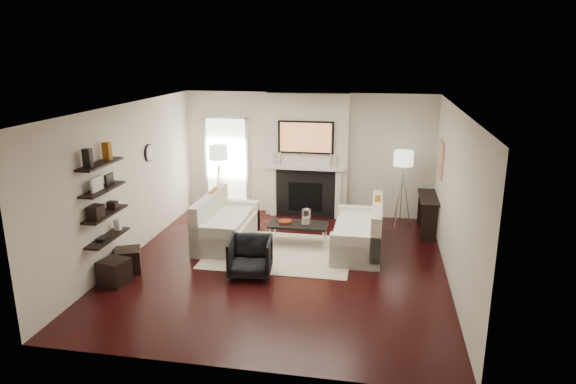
% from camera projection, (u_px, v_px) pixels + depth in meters
% --- Properties ---
extents(room_envelope, '(6.00, 6.00, 6.00)m').
position_uv_depth(room_envelope, '(281.00, 190.00, 8.46)').
color(room_envelope, black).
rests_on(room_envelope, ground).
extents(chimney_breast, '(1.80, 0.25, 2.70)m').
position_uv_depth(chimney_breast, '(307.00, 156.00, 11.18)').
color(chimney_breast, silver).
rests_on(chimney_breast, floor).
extents(fireplace_surround, '(1.30, 0.02, 1.04)m').
position_uv_depth(fireplace_surround, '(305.00, 194.00, 11.27)').
color(fireplace_surround, black).
rests_on(fireplace_surround, floor).
extents(firebox, '(0.75, 0.02, 0.65)m').
position_uv_depth(firebox, '(305.00, 197.00, 11.29)').
color(firebox, black).
rests_on(firebox, floor).
extents(mantel_pilaster_l, '(0.12, 0.08, 1.10)m').
position_uv_depth(mantel_pilaster_l, '(273.00, 191.00, 11.36)').
color(mantel_pilaster_l, white).
rests_on(mantel_pilaster_l, floor).
extents(mantel_pilaster_r, '(0.12, 0.08, 1.10)m').
position_uv_depth(mantel_pilaster_r, '(338.00, 195.00, 11.11)').
color(mantel_pilaster_r, white).
rests_on(mantel_pilaster_r, floor).
extents(mantel_shelf, '(1.70, 0.18, 0.07)m').
position_uv_depth(mantel_shelf, '(305.00, 168.00, 11.07)').
color(mantel_shelf, white).
rests_on(mantel_shelf, chimney_breast).
extents(tv_body, '(1.20, 0.06, 0.70)m').
position_uv_depth(tv_body, '(306.00, 137.00, 10.91)').
color(tv_body, black).
rests_on(tv_body, chimney_breast).
extents(tv_screen, '(1.10, 0.00, 0.62)m').
position_uv_depth(tv_screen, '(306.00, 138.00, 10.88)').
color(tv_screen, '#BF723F').
rests_on(tv_screen, tv_body).
extents(candlestick_l_tall, '(0.04, 0.04, 0.30)m').
position_uv_depth(candlestick_l_tall, '(280.00, 158.00, 11.12)').
color(candlestick_l_tall, silver).
rests_on(candlestick_l_tall, mantel_shelf).
extents(candlestick_l_short, '(0.04, 0.04, 0.24)m').
position_uv_depth(candlestick_l_short, '(275.00, 159.00, 11.15)').
color(candlestick_l_short, silver).
rests_on(candlestick_l_short, mantel_shelf).
extents(candlestick_r_tall, '(0.04, 0.04, 0.30)m').
position_uv_depth(candlestick_r_tall, '(331.00, 160.00, 10.93)').
color(candlestick_r_tall, silver).
rests_on(candlestick_r_tall, mantel_shelf).
extents(candlestick_r_short, '(0.04, 0.04, 0.24)m').
position_uv_depth(candlestick_r_short, '(337.00, 162.00, 10.92)').
color(candlestick_r_short, silver).
rests_on(candlestick_r_short, mantel_shelf).
extents(hallway_panel, '(0.90, 0.02, 2.10)m').
position_uv_depth(hallway_panel, '(227.00, 165.00, 11.68)').
color(hallway_panel, white).
rests_on(hallway_panel, floor).
extents(door_trim_l, '(0.06, 0.06, 2.16)m').
position_uv_depth(door_trim_l, '(207.00, 164.00, 11.74)').
color(door_trim_l, white).
rests_on(door_trim_l, floor).
extents(door_trim_r, '(0.06, 0.06, 2.16)m').
position_uv_depth(door_trim_r, '(247.00, 166.00, 11.58)').
color(door_trim_r, white).
rests_on(door_trim_r, floor).
extents(door_trim_top, '(1.02, 0.06, 0.06)m').
position_uv_depth(door_trim_top, '(225.00, 117.00, 11.37)').
color(door_trim_top, white).
rests_on(door_trim_top, wall_back).
extents(rug, '(2.60, 2.00, 0.01)m').
position_uv_depth(rug, '(280.00, 252.00, 9.39)').
color(rug, beige).
rests_on(rug, floor).
extents(loveseat_left_base, '(0.85, 1.80, 0.42)m').
position_uv_depth(loveseat_left_base, '(227.00, 232.00, 9.83)').
color(loveseat_left_base, silver).
rests_on(loveseat_left_base, floor).
extents(loveseat_left_back, '(0.18, 1.80, 0.80)m').
position_uv_depth(loveseat_left_back, '(210.00, 215.00, 9.81)').
color(loveseat_left_back, silver).
rests_on(loveseat_left_back, floor).
extents(loveseat_left_arm_n, '(0.85, 0.18, 0.60)m').
position_uv_depth(loveseat_left_arm_n, '(214.00, 243.00, 9.04)').
color(loveseat_left_arm_n, silver).
rests_on(loveseat_left_arm_n, floor).
extents(loveseat_left_arm_s, '(0.85, 0.18, 0.60)m').
position_uv_depth(loveseat_left_arm_s, '(239.00, 214.00, 10.58)').
color(loveseat_left_arm_s, silver).
rests_on(loveseat_left_arm_s, floor).
extents(loveseat_left_cushion, '(0.63, 1.44, 0.10)m').
position_uv_depth(loveseat_left_cushion, '(229.00, 219.00, 9.76)').
color(loveseat_left_cushion, silver).
rests_on(loveseat_left_cushion, loveseat_left_base).
extents(pillow_left_orange, '(0.10, 0.42, 0.42)m').
position_uv_depth(pillow_left_orange, '(214.00, 201.00, 10.04)').
color(pillow_left_orange, '#8E5311').
rests_on(pillow_left_orange, loveseat_left_cushion).
extents(pillow_left_charcoal, '(0.10, 0.40, 0.40)m').
position_uv_depth(pillow_left_charcoal, '(204.00, 210.00, 9.47)').
color(pillow_left_charcoal, black).
rests_on(pillow_left_charcoal, loveseat_left_cushion).
extents(loveseat_right_base, '(0.85, 1.80, 0.42)m').
position_uv_depth(loveseat_right_base, '(357.00, 240.00, 9.43)').
color(loveseat_right_base, silver).
rests_on(loveseat_right_base, floor).
extents(loveseat_right_back, '(0.18, 1.80, 0.80)m').
position_uv_depth(loveseat_right_back, '(376.00, 225.00, 9.28)').
color(loveseat_right_back, silver).
rests_on(loveseat_right_back, floor).
extents(loveseat_right_arm_n, '(0.85, 0.18, 0.60)m').
position_uv_depth(loveseat_right_arm_n, '(355.00, 252.00, 8.63)').
color(loveseat_right_arm_n, silver).
rests_on(loveseat_right_arm_n, floor).
extents(loveseat_right_arm_s, '(0.85, 0.18, 0.60)m').
position_uv_depth(loveseat_right_arm_s, '(359.00, 221.00, 10.17)').
color(loveseat_right_arm_s, silver).
rests_on(loveseat_right_arm_s, floor).
extents(loveseat_right_cushion, '(0.63, 1.44, 0.10)m').
position_uv_depth(loveseat_right_cushion, '(355.00, 226.00, 9.36)').
color(loveseat_right_cushion, silver).
rests_on(loveseat_right_cushion, loveseat_right_base).
extents(pillow_right_orange, '(0.10, 0.42, 0.42)m').
position_uv_depth(pillow_right_orange, '(377.00, 209.00, 9.51)').
color(pillow_right_orange, '#8E5311').
rests_on(pillow_right_orange, loveseat_right_cushion).
extents(pillow_right_charcoal, '(0.10, 0.40, 0.40)m').
position_uv_depth(pillow_right_charcoal, '(377.00, 220.00, 8.95)').
color(pillow_right_charcoal, black).
rests_on(pillow_right_charcoal, loveseat_right_cushion).
extents(coffee_table, '(1.10, 0.55, 0.04)m').
position_uv_depth(coffee_table, '(298.00, 225.00, 9.66)').
color(coffee_table, black).
rests_on(coffee_table, floor).
extents(coffee_leg_nw, '(0.02, 0.02, 0.38)m').
position_uv_depth(coffee_leg_nw, '(270.00, 238.00, 9.59)').
color(coffee_leg_nw, silver).
rests_on(coffee_leg_nw, floor).
extents(coffee_leg_ne, '(0.02, 0.02, 0.38)m').
position_uv_depth(coffee_leg_ne, '(323.00, 241.00, 9.42)').
color(coffee_leg_ne, silver).
rests_on(coffee_leg_ne, floor).
extents(coffee_leg_sw, '(0.02, 0.02, 0.38)m').
position_uv_depth(coffee_leg_sw, '(275.00, 230.00, 10.01)').
color(coffee_leg_sw, silver).
rests_on(coffee_leg_sw, floor).
extents(coffee_leg_se, '(0.02, 0.02, 0.38)m').
position_uv_depth(coffee_leg_se, '(326.00, 233.00, 9.84)').
color(coffee_leg_se, silver).
rests_on(coffee_leg_se, floor).
extents(hurricane_glass, '(0.17, 0.17, 0.30)m').
position_uv_depth(hurricane_glass, '(306.00, 217.00, 9.59)').
color(hurricane_glass, white).
rests_on(hurricane_glass, coffee_table).
extents(hurricane_candle, '(0.09, 0.09, 0.14)m').
position_uv_depth(hurricane_candle, '(306.00, 220.00, 9.61)').
color(hurricane_candle, white).
rests_on(hurricane_candle, coffee_table).
extents(copper_bowl, '(0.26, 0.26, 0.04)m').
position_uv_depth(copper_bowl, '(285.00, 222.00, 9.69)').
color(copper_bowl, '#9F371A').
rests_on(copper_bowl, coffee_table).
extents(armchair, '(0.75, 0.71, 0.70)m').
position_uv_depth(armchair, '(250.00, 255.00, 8.36)').
color(armchair, black).
rests_on(armchair, floor).
extents(lamp_left_post, '(0.02, 0.02, 1.20)m').
position_uv_depth(lamp_left_post, '(220.00, 191.00, 11.24)').
color(lamp_left_post, silver).
rests_on(lamp_left_post, floor).
extents(lamp_left_shade, '(0.40, 0.40, 0.30)m').
position_uv_depth(lamp_left_shade, '(218.00, 152.00, 11.01)').
color(lamp_left_shade, white).
rests_on(lamp_left_shade, lamp_left_post).
extents(lamp_left_leg_a, '(0.25, 0.02, 1.23)m').
position_uv_depth(lamp_left_leg_a, '(225.00, 191.00, 11.22)').
color(lamp_left_leg_a, silver).
rests_on(lamp_left_leg_a, floor).
extents(lamp_left_leg_b, '(0.14, 0.22, 1.23)m').
position_uv_depth(lamp_left_leg_b, '(219.00, 189.00, 11.34)').
color(lamp_left_leg_b, silver).
rests_on(lamp_left_leg_b, floor).
extents(lamp_left_leg_c, '(0.14, 0.22, 1.23)m').
position_uv_depth(lamp_left_leg_c, '(216.00, 192.00, 11.16)').
color(lamp_left_leg_c, silver).
rests_on(lamp_left_leg_c, floor).
extents(lamp_right_post, '(0.02, 0.02, 1.20)m').
position_uv_depth(lamp_right_post, '(401.00, 198.00, 10.65)').
color(lamp_right_post, silver).
rests_on(lamp_right_post, floor).
extents(lamp_right_shade, '(0.40, 0.40, 0.30)m').
position_uv_depth(lamp_right_shade, '(404.00, 158.00, 10.42)').
color(lamp_right_shade, white).
rests_on(lamp_right_shade, lamp_right_post).
extents(lamp_right_leg_a, '(0.25, 0.02, 1.23)m').
position_uv_depth(lamp_right_leg_a, '(407.00, 199.00, 10.63)').
color(lamp_right_leg_a, silver).
rests_on(lamp_right_leg_a, floor).
extents(lamp_right_leg_b, '(0.14, 0.22, 1.23)m').
position_uv_depth(lamp_right_leg_b, '(398.00, 197.00, 10.75)').
color(lamp_right_leg_b, silver).
rests_on(lamp_right_leg_b, floor).
extents(lamp_right_leg_c, '(0.14, 0.22, 1.23)m').
position_uv_depth(lamp_right_leg_c, '(399.00, 200.00, 10.57)').
color(lamp_right_leg_c, silver).
rests_on(lamp_right_leg_c, floor).
extents(console_top, '(0.35, 1.20, 0.04)m').
position_uv_depth(console_top, '(428.00, 197.00, 10.26)').
color(console_top, black).
rests_on(console_top, floor).
extents(console_leg_n, '(0.30, 0.04, 0.71)m').
position_uv_depth(console_leg_n, '(429.00, 224.00, 9.84)').
color(console_leg_n, black).
rests_on(console_leg_n, floor).
extents(console_leg_s, '(0.30, 0.04, 0.71)m').
position_uv_depth(console_leg_s, '(425.00, 207.00, 10.89)').
color(console_leg_s, black).
rests_on(console_leg_s, floor).
extents(wall_art, '(0.03, 0.70, 0.70)m').
position_uv_depth(wall_art, '(441.00, 159.00, 9.87)').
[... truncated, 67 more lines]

